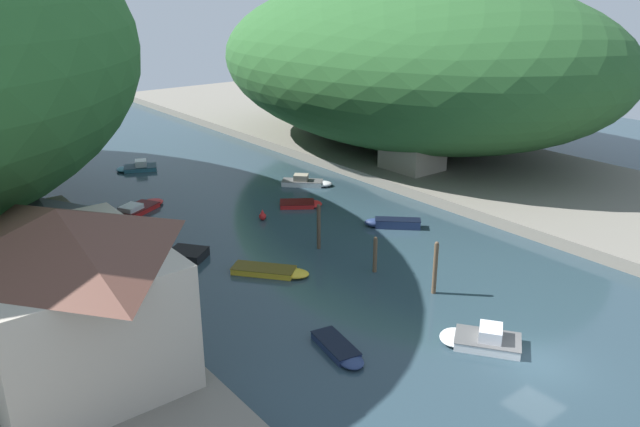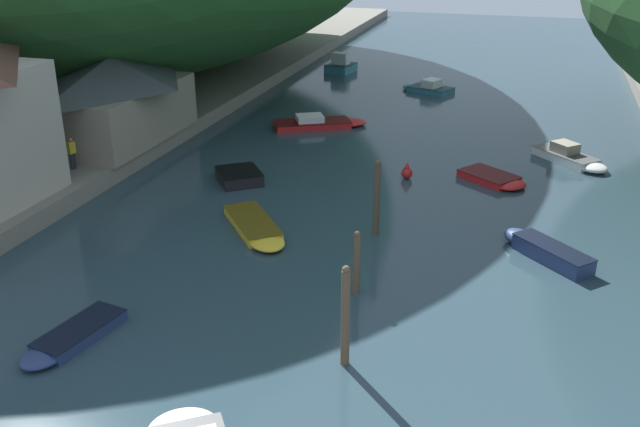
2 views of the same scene
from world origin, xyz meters
TOP-DOWN VIEW (x-y plane):
  - water_surface at (0.00, 30.00)m, footprint 130.00×130.00m
  - left_bank at (-25.06, 30.00)m, footprint 22.00×120.00m
  - boathouse_shed at (-16.60, 25.44)m, footprint 5.87×10.46m
  - boat_open_rowboat at (-7.32, 7.07)m, footprint 2.01×4.19m
  - boat_small_dinghy at (-10.24, 52.22)m, footprint 2.63×3.60m
  - boat_navy_launch at (-6.86, 34.45)m, footprint 6.43×4.69m
  - boat_far_upstream at (-8.19, 23.34)m, footprint 3.50×3.71m
  - boat_cabin_cruiser at (5.07, 26.94)m, footprint 4.05×3.62m
  - boat_near_quay at (-4.66, 17.20)m, footprint 4.49×5.04m
  - boat_far_right_bank at (7.58, 18.50)m, footprint 3.98×3.87m
  - boat_yellow_tender at (9.00, 31.40)m, footprint 4.49×4.50m
  - boat_white_cruiser at (-1.74, 46.67)m, footprint 4.56×3.55m
  - mooring_post_second at (1.70, 8.68)m, footprint 0.28×0.28m
  - mooring_post_middle at (0.92, 13.25)m, footprint 0.28×0.28m
  - mooring_post_fourth at (0.43, 18.72)m, footprint 0.29×0.29m
  - channel_buoy_near at (0.45, 26.21)m, footprint 0.61×0.61m
  - person_on_quay at (-15.97, 20.09)m, footprint 0.31×0.42m

SIDE VIEW (x-z plane):
  - water_surface at x=0.00m, z-range 0.00..0.00m
  - boat_cabin_cruiser at x=5.07m, z-range 0.00..0.39m
  - boat_open_rowboat at x=-7.32m, z-range 0.00..0.42m
  - boat_near_quay at x=-4.66m, z-range 0.00..0.43m
  - boat_navy_launch at x=-6.86m, z-range -0.15..0.69m
  - boat_white_cruiser at x=-1.74m, z-range -0.21..0.83m
  - boat_far_upstream at x=-8.19m, z-range 0.00..0.63m
  - boat_yellow_tender at x=9.00m, z-range -0.20..0.87m
  - boat_far_right_bank at x=7.58m, z-range 0.00..0.69m
  - channel_buoy_near at x=0.45m, z-range -0.10..0.81m
  - left_bank at x=-25.06m, z-range 0.00..0.91m
  - boat_small_dinghy at x=-10.24m, z-range -0.34..1.39m
  - mooring_post_middle at x=0.92m, z-range 0.01..2.55m
  - mooring_post_fourth at x=0.43m, z-range 0.01..3.45m
  - mooring_post_second at x=1.70m, z-range 0.01..3.50m
  - person_on_quay at x=-15.97m, z-range 1.05..2.74m
  - boathouse_shed at x=-16.60m, z-range 1.00..5.84m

